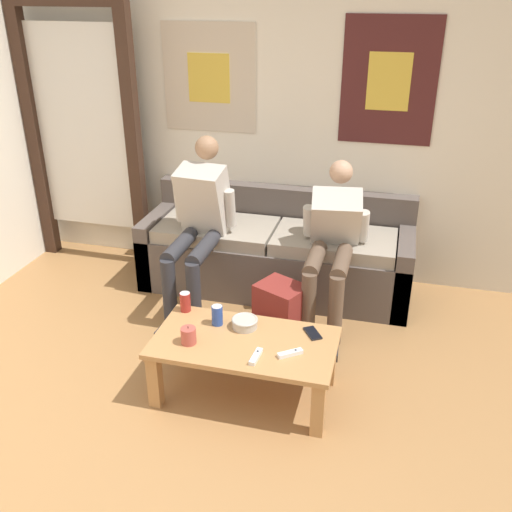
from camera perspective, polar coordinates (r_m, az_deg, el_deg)
ground_plane at (r=3.10m, az=-10.34°, el=-20.44°), size 18.00×18.00×0.00m
wall_back at (r=4.54m, az=1.16°, el=13.83°), size 10.00×0.07×2.55m
door_frame at (r=4.92m, az=-17.08°, el=12.73°), size 1.00×0.10×2.15m
couch at (r=4.49m, az=2.03°, el=0.21°), size 2.08×0.71×0.74m
coffee_table at (r=3.32m, az=-1.15°, el=-9.39°), size 1.05×0.56×0.37m
person_seated_adult at (r=4.13m, az=-5.75°, el=3.54°), size 0.47×0.91×1.22m
person_seated_teen at (r=3.97m, az=7.63°, el=1.56°), size 0.47×0.94×1.09m
backpack at (r=3.87m, az=2.39°, el=-5.79°), size 0.38×0.36×0.41m
ceramic_bowl at (r=3.37m, az=-1.13°, el=-6.65°), size 0.16×0.16×0.06m
pillar_candle at (r=3.25m, az=-6.77°, el=-7.91°), size 0.09×0.09×0.11m
drink_can_blue at (r=3.40m, az=-3.90°, el=-5.92°), size 0.07×0.07×0.12m
drink_can_red at (r=3.55m, az=-7.09°, el=-4.57°), size 0.07×0.07×0.12m
game_controller_near_left at (r=3.16m, az=3.45°, el=-9.69°), size 0.14×0.11×0.03m
game_controller_near_right at (r=3.13m, az=-0.02°, el=-10.03°), size 0.04×0.15×0.03m
cell_phone at (r=3.35m, az=5.68°, el=-7.68°), size 0.13×0.15×0.01m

